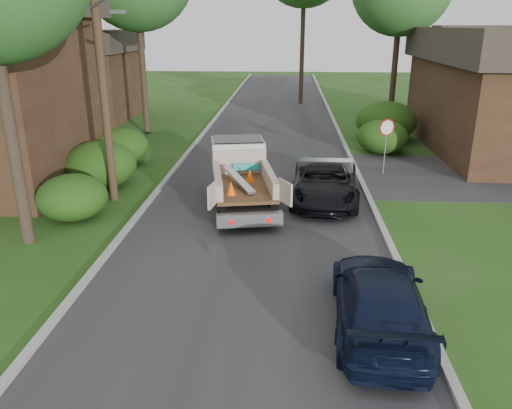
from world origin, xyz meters
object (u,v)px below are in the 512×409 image
object	(u,v)px
navy_suv	(379,300)
utility_pole	(100,57)
stop_sign	(386,135)
house_left_far	(78,74)
flatbed_truck	(240,170)
black_pickup	(325,182)

from	to	relation	value
navy_suv	utility_pole	bearing A→B (deg)	-39.04
stop_sign	house_left_far	xyz separation A→B (m)	(-18.70, 13.00, 1.27)
stop_sign	flatbed_truck	distance (m)	6.99
stop_sign	utility_pole	bearing A→B (deg)	-159.38
stop_sign	flatbed_truck	size ratio (longest dim) A/B	0.42
utility_pole	house_left_far	size ratio (longest dim) A/B	1.32
utility_pole	flatbed_truck	bearing A→B (deg)	5.12
house_left_far	navy_suv	size ratio (longest dim) A/B	1.60
black_pickup	house_left_far	bearing A→B (deg)	138.32
utility_pole	black_pickup	size ratio (longest dim) A/B	1.93
house_left_far	flatbed_truck	size ratio (longest dim) A/B	1.29
stop_sign	utility_pole	distance (m)	11.91
flatbed_truck	utility_pole	bearing A→B (deg)	174.80
utility_pole	black_pickup	xyz separation A→B (m)	(7.88, 0.46, -4.45)
utility_pole	black_pickup	world-z (taller)	utility_pole
flatbed_truck	navy_suv	size ratio (longest dim) A/B	1.24
house_left_far	flatbed_truck	distance (m)	21.01
black_pickup	navy_suv	xyz separation A→B (m)	(0.62, -8.37, -0.03)
flatbed_truck	black_pickup	bearing A→B (deg)	-9.56
flatbed_truck	navy_suv	xyz separation A→B (m)	(3.78, -8.32, -0.45)
utility_pole	flatbed_truck	distance (m)	6.22
house_left_far	utility_pole	bearing A→B (deg)	-64.77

